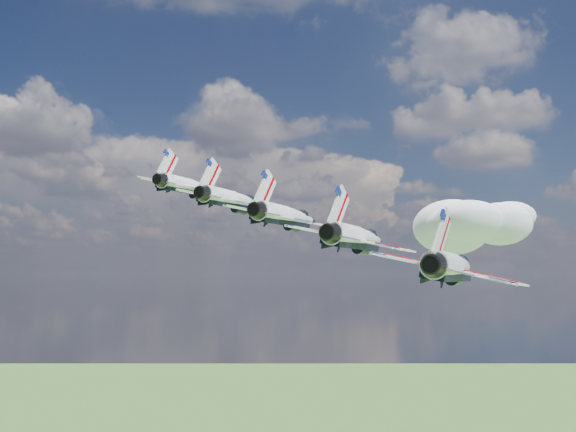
% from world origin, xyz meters
% --- Properties ---
extents(cloud_far, '(58.58, 46.02, 23.01)m').
position_xyz_m(cloud_far, '(54.40, 204.49, 158.29)').
color(cloud_far, white).
extents(jet_0, '(15.00, 17.74, 6.63)m').
position_xyz_m(jet_0, '(-17.18, 3.53, 148.29)').
color(jet_0, white).
extents(jet_1, '(15.00, 17.74, 6.63)m').
position_xyz_m(jet_1, '(-10.02, -3.85, 145.66)').
color(jet_1, silver).
extents(jet_2, '(15.00, 17.74, 6.63)m').
position_xyz_m(jet_2, '(-2.87, -11.24, 143.03)').
color(jet_2, white).
extents(jet_3, '(15.00, 17.74, 6.63)m').
position_xyz_m(jet_3, '(4.29, -18.63, 140.40)').
color(jet_3, white).
extents(jet_4, '(15.00, 17.74, 6.63)m').
position_xyz_m(jet_4, '(11.45, -26.02, 137.77)').
color(jet_4, white).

